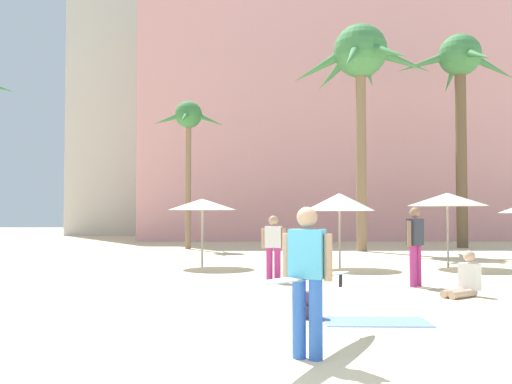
{
  "coord_description": "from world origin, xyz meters",
  "views": [
    {
      "loc": [
        0.03,
        -5.96,
        1.68
      ],
      "look_at": [
        0.14,
        5.31,
        2.11
      ],
      "focal_mm": 38.99,
      "sensor_mm": 36.0,
      "label": 1
    }
  ],
  "objects_px": {
    "cafe_umbrella_0": "(447,199)",
    "person_mid_center": "(273,245)",
    "backpack": "(311,306)",
    "person_mid_right": "(306,276)",
    "cafe_umbrella_3": "(202,204)",
    "person_near_left": "(465,280)",
    "cafe_umbrella_4": "(339,202)",
    "beach_towel": "(376,322)",
    "palm_tree_center": "(360,63)",
    "person_far_right": "(415,243)",
    "palm_tree_left": "(460,76)",
    "palm_tree_far_left": "(188,125)"
  },
  "relations": [
    {
      "from": "cafe_umbrella_0",
      "to": "person_mid_center",
      "type": "bearing_deg",
      "value": -147.75
    },
    {
      "from": "backpack",
      "to": "person_mid_right",
      "type": "height_order",
      "value": "person_mid_right"
    },
    {
      "from": "cafe_umbrella_3",
      "to": "person_near_left",
      "type": "relative_size",
      "value": 2.32
    },
    {
      "from": "cafe_umbrella_4",
      "to": "backpack",
      "type": "xyz_separation_m",
      "value": [
        -1.77,
        -8.12,
        -1.82
      ]
    },
    {
      "from": "beach_towel",
      "to": "person_mid_right",
      "type": "distance_m",
      "value": 2.59
    },
    {
      "from": "palm_tree_center",
      "to": "cafe_umbrella_3",
      "type": "height_order",
      "value": "palm_tree_center"
    },
    {
      "from": "cafe_umbrella_0",
      "to": "backpack",
      "type": "xyz_separation_m",
      "value": [
        -5.16,
        -8.3,
        -1.91
      ]
    },
    {
      "from": "palm_tree_center",
      "to": "person_mid_right",
      "type": "distance_m",
      "value": 20.06
    },
    {
      "from": "person_far_right",
      "to": "person_near_left",
      "type": "distance_m",
      "value": 1.74
    },
    {
      "from": "beach_towel",
      "to": "palm_tree_left",
      "type": "bearing_deg",
      "value": 65.49
    },
    {
      "from": "person_near_left",
      "to": "person_mid_center",
      "type": "xyz_separation_m",
      "value": [
        -3.79,
        2.45,
        0.56
      ]
    },
    {
      "from": "beach_towel",
      "to": "person_mid_center",
      "type": "height_order",
      "value": "person_mid_center"
    },
    {
      "from": "palm_tree_left",
      "to": "backpack",
      "type": "height_order",
      "value": "palm_tree_left"
    },
    {
      "from": "cafe_umbrella_0",
      "to": "person_far_right",
      "type": "xyz_separation_m",
      "value": [
        -2.34,
        -4.46,
        -1.11
      ]
    },
    {
      "from": "palm_tree_left",
      "to": "person_near_left",
      "type": "relative_size",
      "value": 11.44
    },
    {
      "from": "person_far_right",
      "to": "palm_tree_center",
      "type": "bearing_deg",
      "value": 132.48
    },
    {
      "from": "cafe_umbrella_3",
      "to": "cafe_umbrella_4",
      "type": "height_order",
      "value": "cafe_umbrella_4"
    },
    {
      "from": "palm_tree_far_left",
      "to": "cafe_umbrella_0",
      "type": "xyz_separation_m",
      "value": [
        9.09,
        -9.07,
        -3.75
      ]
    },
    {
      "from": "cafe_umbrella_3",
      "to": "cafe_umbrella_0",
      "type": "bearing_deg",
      "value": -1.9
    },
    {
      "from": "person_far_right",
      "to": "beach_towel",
      "type": "bearing_deg",
      "value": -66.03
    },
    {
      "from": "beach_towel",
      "to": "person_far_right",
      "type": "distance_m",
      "value": 4.64
    },
    {
      "from": "palm_tree_center",
      "to": "cafe_umbrella_3",
      "type": "relative_size",
      "value": 4.76
    },
    {
      "from": "cafe_umbrella_0",
      "to": "cafe_umbrella_4",
      "type": "distance_m",
      "value": 3.4
    },
    {
      "from": "palm_tree_center",
      "to": "person_near_left",
      "type": "relative_size",
      "value": 11.03
    },
    {
      "from": "person_mid_center",
      "to": "person_far_right",
      "type": "bearing_deg",
      "value": 86.03
    },
    {
      "from": "beach_towel",
      "to": "person_far_right",
      "type": "xyz_separation_m",
      "value": [
        1.85,
        4.14,
        0.99
      ]
    },
    {
      "from": "palm_tree_left",
      "to": "beach_towel",
      "type": "height_order",
      "value": "palm_tree_left"
    },
    {
      "from": "person_mid_right",
      "to": "palm_tree_center",
      "type": "bearing_deg",
      "value": -170.09
    },
    {
      "from": "cafe_umbrella_3",
      "to": "beach_towel",
      "type": "height_order",
      "value": "cafe_umbrella_3"
    },
    {
      "from": "backpack",
      "to": "person_mid_right",
      "type": "xyz_separation_m",
      "value": [
        -0.31,
        -2.35,
        0.74
      ]
    },
    {
      "from": "cafe_umbrella_4",
      "to": "person_mid_right",
      "type": "bearing_deg",
      "value": -101.22
    },
    {
      "from": "person_mid_right",
      "to": "cafe_umbrella_3",
      "type": "bearing_deg",
      "value": -145.49
    },
    {
      "from": "palm_tree_left",
      "to": "person_mid_center",
      "type": "distance_m",
      "value": 18.3
    },
    {
      "from": "palm_tree_far_left",
      "to": "person_mid_right",
      "type": "distance_m",
      "value": 20.64
    },
    {
      "from": "beach_towel",
      "to": "person_mid_right",
      "type": "xyz_separation_m",
      "value": [
        -1.28,
        -2.05,
        0.93
      ]
    },
    {
      "from": "cafe_umbrella_3",
      "to": "cafe_umbrella_4",
      "type": "distance_m",
      "value": 4.27
    },
    {
      "from": "cafe_umbrella_0",
      "to": "person_far_right",
      "type": "height_order",
      "value": "cafe_umbrella_0"
    },
    {
      "from": "cafe_umbrella_3",
      "to": "person_mid_center",
      "type": "xyz_separation_m",
      "value": [
        2.08,
        -3.76,
        -1.07
      ]
    },
    {
      "from": "palm_tree_center",
      "to": "person_near_left",
      "type": "distance_m",
      "value": 15.69
    },
    {
      "from": "cafe_umbrella_0",
      "to": "cafe_umbrella_4",
      "type": "relative_size",
      "value": 1.06
    },
    {
      "from": "palm_tree_left",
      "to": "palm_tree_center",
      "type": "xyz_separation_m",
      "value": [
        -5.44,
        -2.47,
        -0.05
      ]
    },
    {
      "from": "palm_tree_center",
      "to": "beach_towel",
      "type": "relative_size",
      "value": 6.34
    },
    {
      "from": "palm_tree_far_left",
      "to": "person_mid_center",
      "type": "relative_size",
      "value": 4.33
    },
    {
      "from": "palm_tree_far_left",
      "to": "cafe_umbrella_3",
      "type": "distance_m",
      "value": 9.75
    },
    {
      "from": "backpack",
      "to": "person_near_left",
      "type": "relative_size",
      "value": 0.45
    },
    {
      "from": "cafe_umbrella_4",
      "to": "backpack",
      "type": "distance_m",
      "value": 8.5
    },
    {
      "from": "palm_tree_left",
      "to": "cafe_umbrella_4",
      "type": "distance_m",
      "value": 14.23
    },
    {
      "from": "palm_tree_left",
      "to": "person_mid_right",
      "type": "relative_size",
      "value": 3.63
    },
    {
      "from": "cafe_umbrella_4",
      "to": "beach_towel",
      "type": "bearing_deg",
      "value": -95.38
    },
    {
      "from": "palm_tree_far_left",
      "to": "palm_tree_left",
      "type": "bearing_deg",
      "value": 3.66
    }
  ]
}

